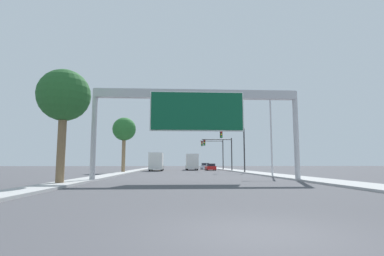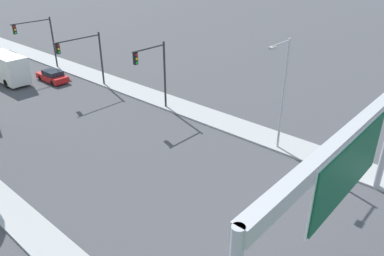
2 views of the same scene
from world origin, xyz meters
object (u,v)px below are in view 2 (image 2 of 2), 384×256
Objects in this scene: car_far_right at (52,76)px; traffic_light_far_intersection at (40,36)px; traffic_light_near_intersection at (156,68)px; car_near_right at (8,58)px; traffic_light_mid_block at (86,52)px; sign_gantry at (346,160)px; street_lamp_right at (282,88)px; truck_box_secondary at (4,67)px.

car_far_right is 0.68× the size of traffic_light_far_intersection.
car_far_right is 16.03m from traffic_light_near_intersection.
traffic_light_mid_block is (1.43, -16.83, 3.45)m from car_near_right.
sign_gantry reaches higher than car_far_right.
sign_gantry is at bearing -102.50° from traffic_light_mid_block.
car_far_right is at bearing 81.61° from sign_gantry.
street_lamp_right is at bearing 43.12° from sign_gantry.
traffic_light_mid_block is at bearing 94.09° from street_lamp_right.
sign_gantry is at bearing -98.39° from car_far_right.
car_near_right is 27.16m from traffic_light_near_intersection.
street_lamp_right is at bearing -78.54° from truck_box_secondary.
traffic_light_near_intersection is (2.10, -26.83, 3.66)m from car_near_right.
traffic_light_mid_block is at bearing -75.35° from car_far_right.
car_near_right is at bearing 94.84° from traffic_light_mid_block.
sign_gantry reaches higher than car_near_right.
traffic_light_far_intersection is 32.41m from street_lamp_right.
car_far_right is 6.13m from traffic_light_far_intersection.
traffic_light_far_intersection is (6.92, 40.12, -1.51)m from sign_gantry.
truck_box_secondary is at bearing 87.49° from sign_gantry.
traffic_light_near_intersection is 10.03m from traffic_light_mid_block.
sign_gantry is 11.36m from street_lamp_right.
sign_gantry reaches higher than traffic_light_mid_block.
truck_box_secondary is 1.39× the size of traffic_light_far_intersection.
sign_gantry reaches higher than truck_box_secondary.
sign_gantry is 36.34m from car_far_right.
truck_box_secondary is 1.04× the size of street_lamp_right.
sign_gantry is at bearing -136.88° from street_lamp_right.
street_lamp_right is (8.28, 7.75, -0.79)m from sign_gantry.
car_far_right is (5.25, 35.57, -5.27)m from sign_gantry.
car_far_right is at bearing 104.65° from traffic_light_mid_block.
traffic_light_near_intersection is at bearing -85.52° from car_near_right.
car_far_right is 0.67× the size of traffic_light_near_intersection.
sign_gantry is 21.48m from traffic_light_near_intersection.
truck_box_secondary is at bearing -116.52° from car_near_right.
car_far_right is at bearing -51.24° from truck_box_secondary.
car_near_right is 11.37m from car_far_right.
car_far_right is 28.35m from street_lamp_right.
traffic_light_near_intersection is 12.43m from street_lamp_right.
street_lamp_right reaches higher than traffic_light_far_intersection.
truck_box_secondary is (1.75, 39.93, -4.23)m from sign_gantry.
traffic_light_far_intersection reaches higher than car_near_right.
street_lamp_right reaches higher than car_near_right.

